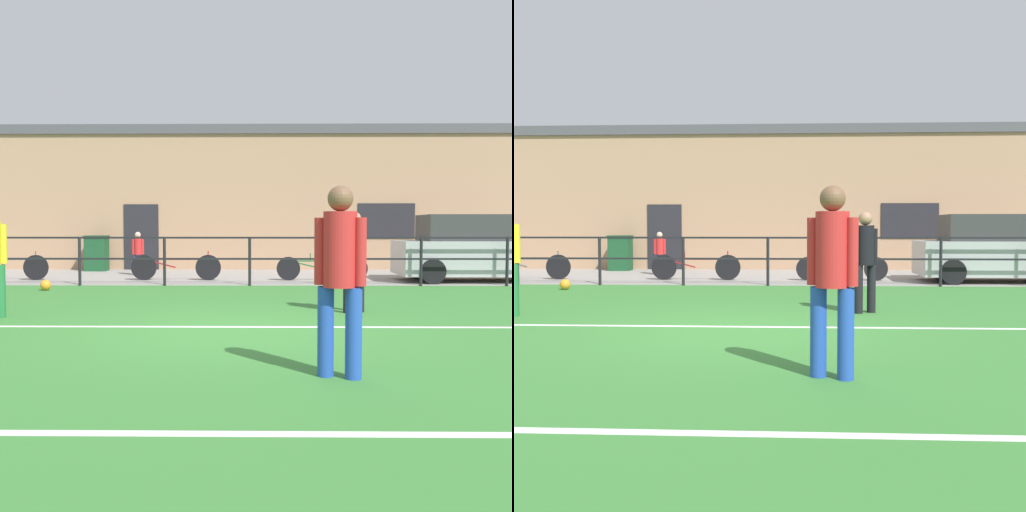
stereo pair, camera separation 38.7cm
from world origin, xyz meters
The scene contains 15 objects.
ground centered at (0.00, 0.00, -0.02)m, with size 60.00×44.00×0.04m, color #387A33.
field_line_touchline centered at (0.00, 0.29, 0.00)m, with size 36.00×0.11×0.00m, color white.
field_line_hash centered at (0.00, -3.92, 0.00)m, with size 36.00×0.11×0.00m, color white.
pavement_strip centered at (0.00, 8.50, 0.01)m, with size 48.00×5.00×0.02m, color gray.
perimeter_fence centered at (0.00, 6.00, 0.75)m, with size 36.07×0.07×1.15m.
clubhouse_facade centered at (0.00, 12.20, 2.32)m, with size 28.00×2.56×4.62m.
player_goalkeeper centered at (1.78, 1.71, 0.92)m, with size 0.41×0.28×1.62m.
player_striker centered at (1.02, -2.43, 0.99)m, with size 0.46×0.31×1.75m.
soccer_ball_match centered at (-4.42, 4.94, 0.12)m, with size 0.23×0.23×0.23m, color orange.
spectator_child centered at (-3.22, 8.78, 0.71)m, with size 0.33×0.21×1.22m.
parked_car_red centered at (5.69, 7.08, 0.80)m, with size 4.08×1.80×1.66m.
bicycle_parked_0 centered at (-6.33, 7.20, 0.36)m, with size 2.29×0.04×0.74m.
bicycle_parked_1 centered at (1.81, 7.20, 0.34)m, with size 2.32×0.04×0.71m.
bicycle_parked_2 centered at (-1.92, 7.20, 0.36)m, with size 2.30×0.04×0.75m.
trash_bin_0 centered at (-4.85, 10.41, 0.57)m, with size 0.68×0.58×1.10m.
Camera 2 is at (0.71, -7.77, 1.38)m, focal length 41.43 mm.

